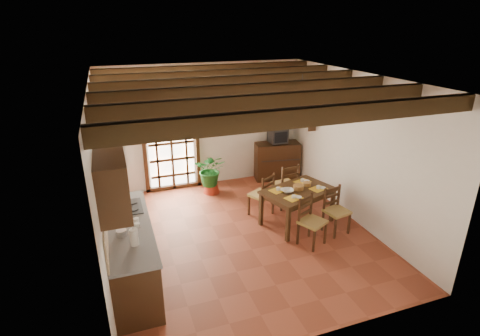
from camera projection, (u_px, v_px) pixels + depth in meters
name	position (u px, v px, depth m)	size (l,w,h in m)	color
ground_plane	(242.00, 235.00, 6.80)	(5.00, 5.00, 0.00)	brown
room_shell	(242.00, 140.00, 6.13)	(4.52, 5.02, 2.81)	silver
ceiling_beams	(243.00, 86.00, 5.81)	(4.50, 4.34, 0.20)	black
french_door	(171.00, 140.00, 8.26)	(1.26, 0.11, 2.32)	white
kitchen_counter	(131.00, 252.00, 5.49)	(0.64, 2.25, 1.38)	#331D10
upper_cabinet	(112.00, 186.00, 4.33)	(0.35, 0.80, 0.70)	#331D10
range_hood	(112.00, 160.00, 5.48)	(0.38, 0.60, 0.54)	white
counter_items	(127.00, 220.00, 5.39)	(0.50, 1.43, 0.25)	black
dining_table	(298.00, 194.00, 6.99)	(1.49, 1.19, 0.70)	#382312
chair_near_left	(311.00, 230.00, 6.44)	(0.53, 0.52, 0.88)	#9F8043
chair_near_right	(336.00, 219.00, 6.81)	(0.46, 0.44, 0.86)	#9F8043
chair_far_left	(261.00, 202.00, 7.42)	(0.55, 0.54, 0.89)	#9F8043
chair_far_right	(285.00, 193.00, 7.77)	(0.49, 0.48, 0.96)	#9F8043
table_setting	(298.00, 191.00, 6.96)	(0.94, 0.63, 0.09)	gold
table_bowl	(288.00, 191.00, 6.85)	(0.22, 0.22, 0.05)	white
sideboard	(277.00, 161.00, 9.11)	(1.06, 0.48, 0.90)	#331D10
crt_tv	(278.00, 135.00, 8.87)	(0.40, 0.37, 0.34)	black
fuse_box	(267.00, 106.00, 8.79)	(0.25, 0.03, 0.32)	white
plant_pot	(211.00, 188.00, 8.44)	(0.37, 0.37, 0.22)	maroon
potted_plant	(211.00, 169.00, 8.27)	(1.76, 1.51, 1.96)	#144C19
wall_shelf	(308.00, 123.00, 8.31)	(0.20, 0.42, 0.20)	#331D10
shelf_vase	(309.00, 117.00, 8.26)	(0.15, 0.15, 0.15)	#B2BFB2
shelf_flowers	(309.00, 107.00, 8.18)	(0.14, 0.14, 0.36)	gold
framed_picture	(313.00, 98.00, 8.13)	(0.03, 0.32, 0.32)	brown
pendant_lamp	(300.00, 116.00, 6.54)	(0.36, 0.36, 0.84)	black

